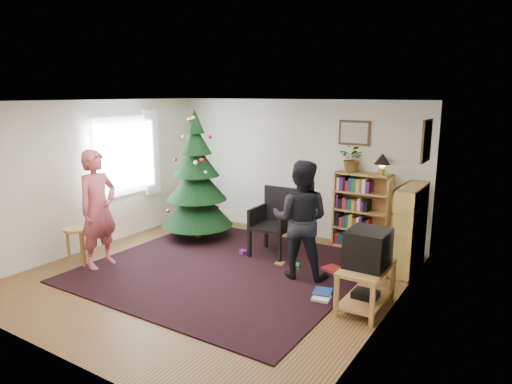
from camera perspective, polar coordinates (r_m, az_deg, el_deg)
The scene contains 23 objects.
floor at distance 6.79m, azimuth -5.41°, elevation -10.35°, with size 5.00×5.00×0.00m, color brown.
ceiling at distance 6.28m, azimuth -5.88°, elevation 11.24°, with size 5.00×5.00×0.00m, color white.
wall_back at distance 8.49m, azimuth 4.76°, elevation 3.03°, with size 5.00×0.02×2.50m, color silver.
wall_front at distance 4.77m, azimuth -24.45°, elevation -5.37°, with size 5.00×0.02×2.50m, color silver.
wall_left at distance 8.17m, azimuth -19.64°, elevation 1.99°, with size 0.02×5.00×2.50m, color silver.
wall_right at distance 5.30m, azimuth 16.27°, elevation -3.04°, with size 0.02×5.00×2.50m, color silver.
rug at distance 7.01m, azimuth -3.90°, elevation -9.50°, with size 3.80×3.60×0.02m, color black.
window_pane at distance 8.49m, azimuth -16.46°, elevation 4.27°, with size 0.04×1.20×1.40m, color silver.
curtain at distance 8.93m, azimuth -12.93°, elevation 4.84°, with size 0.06×0.35×1.60m, color white.
picture_back at distance 7.93m, azimuth 12.21°, elevation 7.24°, with size 0.55×0.03×0.42m.
picture_right at distance 6.87m, azimuth 20.54°, elevation 6.01°, with size 0.03×0.50×0.60m.
christmas_tree at distance 8.26m, azimuth -7.42°, elevation 0.75°, with size 1.29×1.29×2.33m.
bookshelf_back at distance 7.93m, azimuth 13.09°, elevation -2.23°, with size 0.95×0.30×1.30m.
bookshelf_right at distance 7.09m, azimuth 18.62°, elevation -4.29°, with size 0.30×0.95×1.30m.
tv_stand at distance 5.86m, azimuth 13.59°, elevation -11.02°, with size 0.49×0.89×0.55m.
crt_tv at distance 5.70m, azimuth 13.79°, elevation -6.82°, with size 0.48×0.52×0.45m.
armchair at distance 7.45m, azimuth 2.57°, elevation -3.37°, with size 0.62×0.62×1.10m.
stool at distance 7.47m, azimuth -21.49°, elevation -5.23°, with size 0.37×0.37×0.61m.
person_standing at distance 7.24m, azimuth -19.13°, elevation -2.05°, with size 0.66×0.43×1.80m, color #BA4A51.
person_by_chair at distance 6.49m, azimuth 5.60°, elevation -3.47°, with size 0.83×0.65×1.71m, color black.
potted_plant at distance 7.83m, azimuth 12.01°, elevation 4.11°, with size 0.42×0.36×0.46m, color gray.
table_lamp at distance 7.67m, azimuth 15.51°, elevation 3.82°, with size 0.26×0.26×0.35m.
floor_clutter at distance 6.81m, azimuth 6.20°, elevation -9.93°, with size 2.07×1.26×0.08m.
Camera 1 is at (3.87, -4.94, 2.60)m, focal length 32.00 mm.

